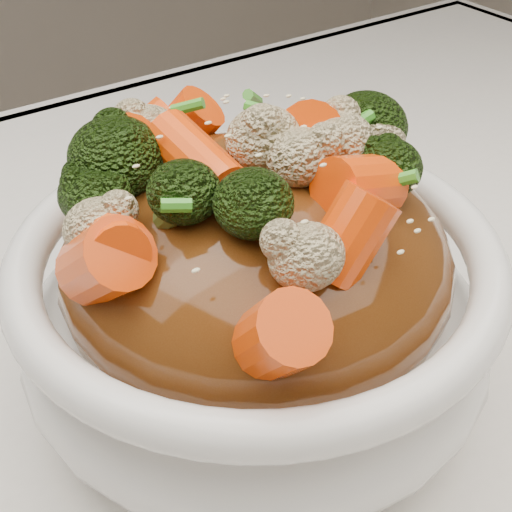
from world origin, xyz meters
TOP-DOWN VIEW (x-y plane):
  - tablecloth at (0.00, 0.00)m, footprint 1.20×0.80m
  - bowl at (0.01, 0.00)m, footprint 0.30×0.30m
  - sauce_base at (0.01, 0.00)m, footprint 0.24×0.24m
  - carrots at (0.01, 0.00)m, footprint 0.24×0.24m
  - broccoli at (0.01, 0.00)m, footprint 0.24×0.24m
  - cauliflower at (0.01, 0.00)m, footprint 0.24×0.24m
  - scallions at (0.01, 0.00)m, footprint 0.18×0.18m
  - sesame_seeds at (0.01, 0.00)m, footprint 0.22×0.22m

SIDE VIEW (x-z plane):
  - tablecloth at x=0.00m, z-range 0.71..0.75m
  - bowl at x=0.01m, z-range 0.75..0.84m
  - sauce_base at x=0.01m, z-range 0.78..0.88m
  - cauliflower at x=0.01m, z-range 0.87..0.91m
  - broccoli at x=0.01m, z-range 0.87..0.92m
  - carrots at x=0.01m, z-range 0.87..0.92m
  - scallions at x=0.01m, z-range 0.89..0.91m
  - sesame_seeds at x=0.01m, z-range 0.89..0.90m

